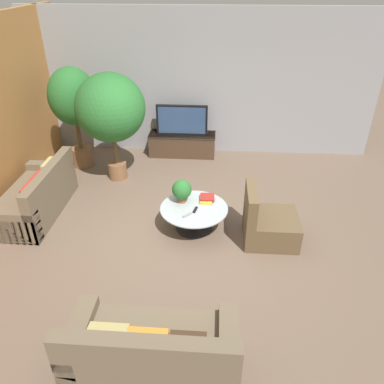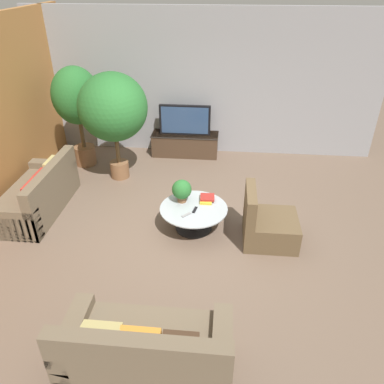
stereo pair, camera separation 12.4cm
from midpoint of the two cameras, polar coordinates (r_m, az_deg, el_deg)
ground_plane at (r=5.90m, az=-0.21°, el=-6.55°), size 24.00×24.00×0.00m
back_wall_stone at (r=8.21m, az=2.11°, el=16.13°), size 7.40×0.12×3.00m
media_console at (r=8.34m, az=-0.62°, el=7.35°), size 1.46×0.50×0.49m
television at (r=8.14m, az=-0.65°, el=10.90°), size 1.09×0.13×0.64m
coffee_table at (r=5.89m, az=0.86°, el=-3.36°), size 1.06×1.06×0.38m
couch_by_wall at (r=6.82m, az=-21.88°, el=-0.48°), size 0.84×1.78×0.84m
couch_near_entry at (r=4.10m, az=-6.08°, el=-22.95°), size 1.71×0.84×0.84m
armchair_wicker at (r=5.78m, az=11.95°, el=-4.92°), size 0.80×0.76×0.86m
potted_palm_tall at (r=7.83m, az=-16.72°, el=13.23°), size 0.93×0.93×2.03m
potted_palm_corner at (r=7.09m, az=-11.44°, el=12.34°), size 1.26×1.26×2.05m
potted_plant_tabletop at (r=5.89m, az=-0.97°, el=0.31°), size 0.31×0.31×0.38m
book_stack at (r=6.01m, az=2.86°, el=-0.98°), size 0.24×0.30×0.07m
remote_black at (r=5.77m, az=1.05°, el=-2.73°), size 0.07×0.16×0.02m
remote_silver at (r=5.65m, az=-0.29°, el=-3.52°), size 0.14×0.14×0.02m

